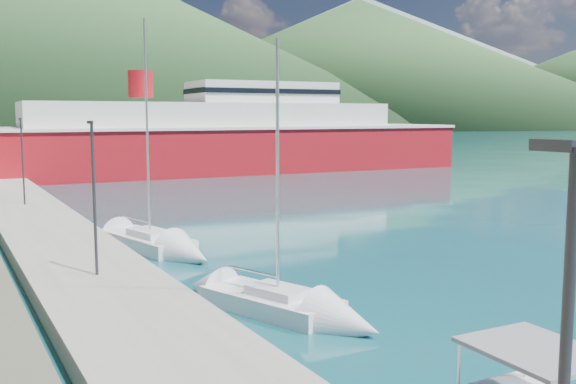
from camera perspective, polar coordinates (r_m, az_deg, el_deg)
ground at (r=132.96m, az=-22.70°, el=3.32°), size 1400.00×1400.00×0.00m
quay at (r=38.95m, az=-20.60°, el=-3.44°), size 5.00×88.00×0.80m
hills_far at (r=652.80m, az=-15.58°, el=12.85°), size 1480.00×900.00×180.00m
hills_near at (r=402.79m, az=-12.86°, el=12.75°), size 1010.00×520.00×115.00m
lamp_posts at (r=26.55m, az=-17.08°, el=0.08°), size 0.15×44.62×6.06m
sailboat_near at (r=22.49m, az=1.86°, el=-10.72°), size 4.59×7.65×10.56m
sailboat_mid at (r=33.36m, az=-10.64°, el=-4.95°), size 4.34×9.24×12.87m
ferry at (r=79.71m, az=-6.44°, el=4.56°), size 64.78×16.45×12.76m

